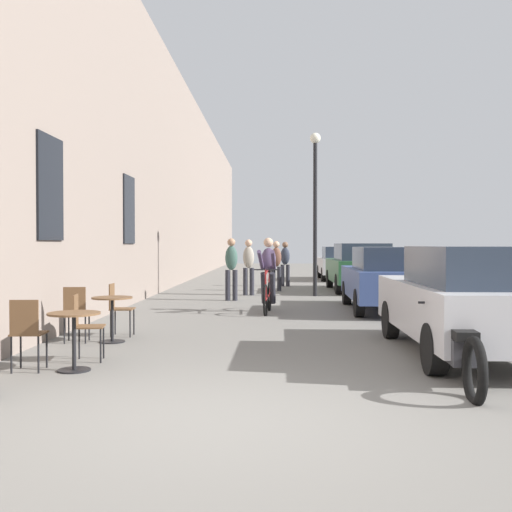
{
  "coord_description": "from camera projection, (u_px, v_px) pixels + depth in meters",
  "views": [
    {
      "loc": [
        0.44,
        -5.34,
        1.56
      ],
      "look_at": [
        -0.2,
        17.02,
        1.13
      ],
      "focal_mm": 42.5,
      "sensor_mm": 36.0,
      "label": 1
    }
  ],
  "objects": [
    {
      "name": "pedestrian_furthest",
      "position": [
        285.0,
        261.0,
        22.41
      ],
      "size": [
        0.36,
        0.27,
        1.65
      ],
      "color": "#26262D",
      "rests_on": "ground_plane"
    },
    {
      "name": "cafe_chair_mid_toward_street",
      "position": [
        76.0,
        310.0,
        9.55
      ],
      "size": [
        0.42,
        0.42,
        0.89
      ],
      "color": "black",
      "rests_on": "ground_plane"
    },
    {
      "name": "parked_motorcycle",
      "position": [
        457.0,
        348.0,
        6.69
      ],
      "size": [
        0.62,
        2.15,
        0.92
      ],
      "color": "black",
      "rests_on": "ground_plane"
    },
    {
      "name": "pedestrian_far",
      "position": [
        276.0,
        263.0,
        20.19
      ],
      "size": [
        0.37,
        0.28,
        1.66
      ],
      "color": "#26262D",
      "rests_on": "ground_plane"
    },
    {
      "name": "parked_car_nearest",
      "position": [
        469.0,
        299.0,
        8.44
      ],
      "size": [
        1.86,
        4.32,
        1.53
      ],
      "color": "#B7B7BC",
      "rests_on": "ground_plane"
    },
    {
      "name": "ground_plane",
      "position": [
        224.0,
        419.0,
        5.38
      ],
      "size": [
        88.0,
        88.0,
        0.0
      ],
      "primitive_type": "plane",
      "color": "slate"
    },
    {
      "name": "cyclist_on_bicycle",
      "position": [
        268.0,
        277.0,
        13.87
      ],
      "size": [
        0.52,
        1.76,
        1.74
      ],
      "color": "black",
      "rests_on": "ground_plane"
    },
    {
      "name": "cafe_chair_mid_toward_wall",
      "position": [
        118.0,
        306.0,
        10.26
      ],
      "size": [
        0.39,
        0.39,
        0.89
      ],
      "color": "black",
      "rests_on": "ground_plane"
    },
    {
      "name": "cafe_chair_near_toward_street",
      "position": [
        84.0,
        322.0,
        8.05
      ],
      "size": [
        0.44,
        0.44,
        0.89
      ],
      "color": "black",
      "rests_on": "ground_plane"
    },
    {
      "name": "parked_car_second",
      "position": [
        387.0,
        278.0,
        14.13
      ],
      "size": [
        1.87,
        4.25,
        1.5
      ],
      "color": "#384C84",
      "rests_on": "ground_plane"
    },
    {
      "name": "parked_car_third",
      "position": [
        360.0,
        266.0,
        20.13
      ],
      "size": [
        1.9,
        4.47,
        1.59
      ],
      "color": "#23512D",
      "rests_on": "ground_plane"
    },
    {
      "name": "cafe_table_mid",
      "position": [
        112.0,
        310.0,
        9.61
      ],
      "size": [
        0.64,
        0.64,
        0.72
      ],
      "color": "black",
      "rests_on": "ground_plane"
    },
    {
      "name": "pedestrian_near",
      "position": [
        231.0,
        265.0,
        16.73
      ],
      "size": [
        0.35,
        0.26,
        1.73
      ],
      "color": "#26262D",
      "rests_on": "ground_plane"
    },
    {
      "name": "parked_car_fourth",
      "position": [
        339.0,
        263.0,
        26.49
      ],
      "size": [
        1.78,
        4.12,
        1.46
      ],
      "color": "#B7B7BC",
      "rests_on": "ground_plane"
    },
    {
      "name": "street_lamp",
      "position": [
        315.0,
        193.0,
        18.15
      ],
      "size": [
        0.32,
        0.32,
        4.9
      ],
      "color": "black",
      "rests_on": "ground_plane"
    },
    {
      "name": "building_facade_left",
      "position": [
        152.0,
        164.0,
        19.38
      ],
      "size": [
        0.54,
        68.0,
        8.26
      ],
      "color": "gray",
      "rests_on": "ground_plane"
    },
    {
      "name": "cafe_table_near",
      "position": [
        74.0,
        329.0,
        7.43
      ],
      "size": [
        0.64,
        0.64,
        0.72
      ],
      "color": "black",
      "rests_on": "ground_plane"
    },
    {
      "name": "pedestrian_mid",
      "position": [
        249.0,
        264.0,
        18.47
      ],
      "size": [
        0.35,
        0.25,
        1.71
      ],
      "color": "#26262D",
      "rests_on": "ground_plane"
    },
    {
      "name": "cafe_chair_near_toward_wall",
      "position": [
        27.0,
        330.0,
        7.37
      ],
      "size": [
        0.4,
        0.4,
        0.89
      ],
      "color": "black",
      "rests_on": "ground_plane"
    }
  ]
}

